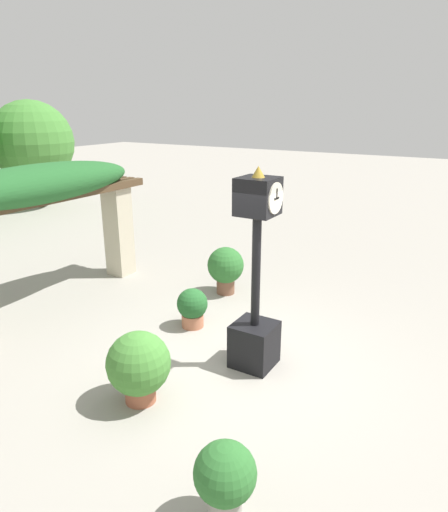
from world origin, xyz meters
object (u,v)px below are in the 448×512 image
(pedestal_clock, at_px, (256,291))
(potted_plant_near_right, at_px, (225,478))
(potted_plant_far_left, at_px, (226,267))
(potted_plant_near_left, at_px, (192,307))
(potted_plant_far_right, at_px, (139,365))

(pedestal_clock, relative_size, potted_plant_near_right, 3.49)
(potted_plant_far_left, bearing_deg, potted_plant_near_left, -170.28)
(potted_plant_near_left, xyz_separation_m, potted_plant_near_right, (-2.96, -2.40, 0.12))
(potted_plant_far_left, height_order, potted_plant_far_right, potted_plant_far_left)
(pedestal_clock, height_order, potted_plant_near_left, pedestal_clock)
(potted_plant_far_right, bearing_deg, pedestal_clock, -29.00)
(potted_plant_near_left, bearing_deg, pedestal_clock, -109.96)
(potted_plant_near_left, bearing_deg, potted_plant_far_right, -163.44)
(potted_plant_near_right, bearing_deg, potted_plant_far_right, 62.12)
(potted_plant_near_right, xyz_separation_m, potted_plant_far_left, (4.47, 2.66, 0.06))
(potted_plant_far_left, bearing_deg, potted_plant_near_right, -149.28)
(pedestal_clock, relative_size, potted_plant_far_right, 3.02)
(pedestal_clock, relative_size, potted_plant_near_left, 4.21)
(potted_plant_near_left, bearing_deg, potted_plant_far_left, 9.72)
(pedestal_clock, distance_m, potted_plant_far_right, 1.81)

